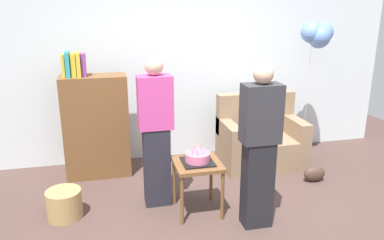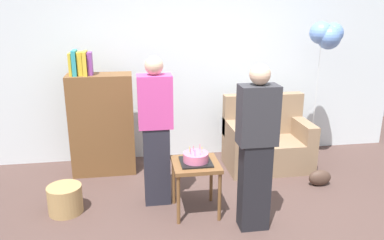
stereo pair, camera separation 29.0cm
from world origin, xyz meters
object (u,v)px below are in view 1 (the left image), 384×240
object	(u,v)px
side_table	(198,170)
person_holding_cake	(259,147)
birthday_cake	(198,158)
person_blowing_candles	(156,132)
bookshelf	(96,125)
handbag	(314,174)
couch	(260,140)
balloon_bunch	(318,35)
wicker_basket	(64,204)

from	to	relation	value
side_table	person_holding_cake	bearing A→B (deg)	-35.60
birthday_cake	person_blowing_candles	world-z (taller)	person_blowing_candles
bookshelf	handbag	xyz separation A→B (m)	(2.62, -0.83, -0.58)
couch	balloon_bunch	distance (m)	1.58
birthday_cake	person_blowing_candles	xyz separation A→B (m)	(-0.39, 0.28, 0.22)
wicker_basket	person_blowing_candles	bearing A→B (deg)	4.54
bookshelf	side_table	xyz separation A→B (m)	(1.02, -1.20, -0.20)
birthday_cake	balloon_bunch	distance (m)	2.38
person_holding_cake	handbag	size ratio (longest dim) A/B	5.82
wicker_basket	handbag	xyz separation A→B (m)	(2.97, 0.17, -0.05)
bookshelf	side_table	distance (m)	1.59
birthday_cake	handbag	bearing A→B (deg)	13.04
side_table	balloon_bunch	distance (m)	2.45
side_table	bookshelf	bearing A→B (deg)	130.42
bookshelf	person_blowing_candles	distance (m)	1.13
couch	bookshelf	xyz separation A→B (m)	(-2.17, 0.15, 0.34)
couch	wicker_basket	bearing A→B (deg)	-161.41
person_blowing_candles	wicker_basket	xyz separation A→B (m)	(-0.98, -0.08, -0.68)
birthday_cake	balloon_bunch	xyz separation A→B (m)	(1.85, 0.99, 1.14)
birthday_cake	person_blowing_candles	bearing A→B (deg)	143.99
person_holding_cake	side_table	bearing A→B (deg)	-41.33
side_table	balloon_bunch	size ratio (longest dim) A/B	0.29
person_blowing_candles	handbag	world-z (taller)	person_blowing_candles
handbag	balloon_bunch	bearing A→B (deg)	68.37
couch	bookshelf	size ratio (longest dim) A/B	0.69
birthday_cake	couch	bearing A→B (deg)	42.46
couch	birthday_cake	size ratio (longest dim) A/B	3.44
person_holding_cake	handbag	bearing A→B (deg)	-151.54
bookshelf	birthday_cake	distance (m)	1.58
person_blowing_candles	wicker_basket	bearing A→B (deg)	-158.24
bookshelf	wicker_basket	xyz separation A→B (m)	(-0.35, -1.00, -0.53)
bookshelf	balloon_bunch	bearing A→B (deg)	-4.15
couch	handbag	xyz separation A→B (m)	(0.45, -0.68, -0.24)
handbag	balloon_bunch	size ratio (longest dim) A/B	0.15
couch	person_blowing_candles	size ratio (longest dim) A/B	0.67
balloon_bunch	birthday_cake	bearing A→B (deg)	-151.78
side_table	birthday_cake	world-z (taller)	birthday_cake
couch	side_table	xyz separation A→B (m)	(-1.15, -1.05, 0.14)
person_blowing_candles	person_holding_cake	world-z (taller)	same
bookshelf	side_table	size ratio (longest dim) A/B	2.83
bookshelf	balloon_bunch	world-z (taller)	balloon_bunch
side_table	wicker_basket	xyz separation A→B (m)	(-1.37, 0.20, -0.33)
couch	birthday_cake	xyz separation A→B (m)	(-1.15, -1.05, 0.28)
side_table	birthday_cake	distance (m)	0.13
side_table	person_holding_cake	distance (m)	0.72
couch	balloon_bunch	bearing A→B (deg)	-4.69
person_blowing_candles	handbag	xyz separation A→B (m)	(1.99, 0.09, -0.73)
couch	side_table	size ratio (longest dim) A/B	1.94
handbag	person_holding_cake	bearing A→B (deg)	-145.81
birthday_cake	wicker_basket	distance (m)	1.46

